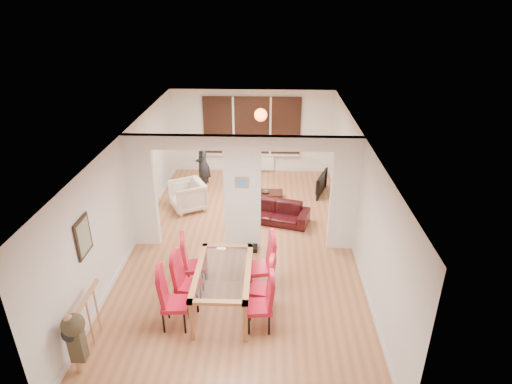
# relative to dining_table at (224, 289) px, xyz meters

# --- Properties ---
(floor) EXTENTS (5.00, 9.00, 0.01)m
(floor) POSITION_rel_dining_table_xyz_m (0.21, 2.16, -0.41)
(floor) COLOR #AF6E46
(floor) RESTS_ON ground
(room_walls) EXTENTS (5.00, 9.00, 2.60)m
(room_walls) POSITION_rel_dining_table_xyz_m (0.21, 2.16, 0.89)
(room_walls) COLOR silver
(room_walls) RESTS_ON floor
(divider_wall) EXTENTS (5.00, 0.18, 2.60)m
(divider_wall) POSITION_rel_dining_table_xyz_m (0.21, 2.16, 0.89)
(divider_wall) COLOR white
(divider_wall) RESTS_ON floor
(bay_window_blinds) EXTENTS (3.00, 0.08, 1.80)m
(bay_window_blinds) POSITION_rel_dining_table_xyz_m (0.21, 6.60, 1.09)
(bay_window_blinds) COLOR black
(bay_window_blinds) RESTS_ON room_walls
(radiator) EXTENTS (1.40, 0.08, 0.50)m
(radiator) POSITION_rel_dining_table_xyz_m (0.21, 6.56, -0.11)
(radiator) COLOR white
(radiator) RESTS_ON floor
(pendant_light) EXTENTS (0.36, 0.36, 0.36)m
(pendant_light) POSITION_rel_dining_table_xyz_m (0.51, 5.46, 1.74)
(pendant_light) COLOR orange
(pendant_light) RESTS_ON room_walls
(stair_newel) EXTENTS (0.40, 1.20, 1.10)m
(stair_newel) POSITION_rel_dining_table_xyz_m (-2.04, -1.04, 0.14)
(stair_newel) COLOR tan
(stair_newel) RESTS_ON floor
(wall_poster) EXTENTS (0.04, 0.52, 0.67)m
(wall_poster) POSITION_rel_dining_table_xyz_m (-2.26, -0.24, 1.19)
(wall_poster) COLOR gray
(wall_poster) RESTS_ON room_walls
(pillar_photo) EXTENTS (0.30, 0.03, 0.25)m
(pillar_photo) POSITION_rel_dining_table_xyz_m (0.21, 2.06, 1.19)
(pillar_photo) COLOR #4C8CD8
(pillar_photo) RESTS_ON divider_wall
(dining_table) EXTENTS (0.98, 1.75, 0.82)m
(dining_table) POSITION_rel_dining_table_xyz_m (0.00, 0.00, 0.00)
(dining_table) COLOR #A9673E
(dining_table) RESTS_ON floor
(dining_chair_la) EXTENTS (0.48, 0.48, 1.10)m
(dining_chair_la) POSITION_rel_dining_table_xyz_m (-0.77, -0.50, 0.14)
(dining_chair_la) COLOR #B21229
(dining_chair_la) RESTS_ON floor
(dining_chair_lb) EXTENTS (0.49, 0.49, 1.05)m
(dining_chair_lb) POSITION_rel_dining_table_xyz_m (-0.63, 0.02, 0.12)
(dining_chair_lb) COLOR #B21229
(dining_chair_lb) RESTS_ON floor
(dining_chair_lc) EXTENTS (0.49, 0.49, 1.05)m
(dining_chair_lc) POSITION_rel_dining_table_xyz_m (-0.63, 0.62, 0.11)
(dining_chair_lc) COLOR #B21229
(dining_chair_lc) RESTS_ON floor
(dining_chair_ra) EXTENTS (0.46, 0.46, 1.04)m
(dining_chair_ra) POSITION_rel_dining_table_xyz_m (0.66, -0.50, 0.11)
(dining_chair_ra) COLOR #B21229
(dining_chair_ra) RESTS_ON floor
(dining_chair_rb) EXTENTS (0.47, 0.47, 1.02)m
(dining_chair_rb) POSITION_rel_dining_table_xyz_m (0.68, -0.01, 0.10)
(dining_chair_rb) COLOR #B21229
(dining_chair_rb) RESTS_ON floor
(dining_chair_rc) EXTENTS (0.55, 0.55, 1.16)m
(dining_chair_rc) POSITION_rel_dining_table_xyz_m (0.64, 0.55, 0.17)
(dining_chair_rc) COLOR #B21229
(dining_chair_rc) RESTS_ON floor
(sofa) EXTENTS (1.87, 1.13, 0.51)m
(sofa) POSITION_rel_dining_table_xyz_m (0.90, 3.30, -0.15)
(sofa) COLOR black
(sofa) RESTS_ON floor
(armchair) EXTENTS (1.13, 1.14, 0.77)m
(armchair) POSITION_rel_dining_table_xyz_m (-1.37, 3.87, -0.02)
(armchair) COLOR beige
(armchair) RESTS_ON floor
(person) EXTENTS (0.69, 0.53, 1.69)m
(person) POSITION_rel_dining_table_xyz_m (-1.11, 5.02, 0.44)
(person) COLOR black
(person) RESTS_ON floor
(television) EXTENTS (1.05, 0.48, 0.61)m
(television) POSITION_rel_dining_table_xyz_m (2.17, 5.00, -0.10)
(television) COLOR black
(television) RESTS_ON floor
(coffee_table) EXTENTS (0.96, 0.57, 0.21)m
(coffee_table) POSITION_rel_dining_table_xyz_m (0.70, 4.54, -0.30)
(coffee_table) COLOR black
(coffee_table) RESTS_ON floor
(bottle) EXTENTS (0.08, 0.08, 0.30)m
(bottle) POSITION_rel_dining_table_xyz_m (0.50, 4.54, -0.05)
(bottle) COLOR #143F19
(bottle) RESTS_ON coffee_table
(bowl) EXTENTS (0.22, 0.22, 0.05)m
(bowl) POSITION_rel_dining_table_xyz_m (0.67, 4.48, -0.17)
(bowl) COLOR black
(bowl) RESTS_ON coffee_table
(shoes) EXTENTS (0.23, 0.25, 0.10)m
(shoes) POSITION_rel_dining_table_xyz_m (0.42, 1.92, -0.36)
(shoes) COLOR black
(shoes) RESTS_ON floor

